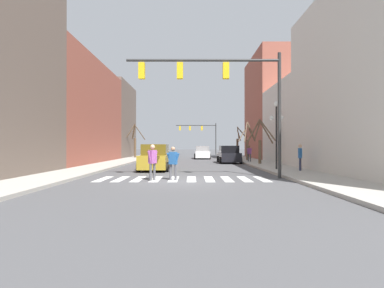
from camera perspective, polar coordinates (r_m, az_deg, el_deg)
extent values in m
plane|color=#4C4C4F|center=(14.49, -1.70, -7.06)|extent=(240.00, 240.00, 0.00)
cube|color=#ADA89E|center=(16.16, -26.31, -6.06)|extent=(2.80, 90.00, 0.15)
cube|color=#ADA89E|center=(15.76, 23.59, -6.22)|extent=(2.80, 90.00, 0.15)
cube|color=#934C3D|center=(30.74, -22.02, 5.51)|extent=(6.00, 15.87, 9.62)
cube|color=#66564C|center=(42.74, -15.55, 4.20)|extent=(6.00, 9.52, 10.11)
cube|color=beige|center=(29.64, 21.23, 3.53)|extent=(6.00, 9.31, 7.36)
cube|color=#934C3D|center=(39.54, 15.89, 6.65)|extent=(6.00, 11.04, 12.98)
cube|color=white|center=(15.96, -16.38, -6.41)|extent=(0.45, 2.60, 0.01)
cube|color=white|center=(15.73, -13.22, -6.51)|extent=(0.45, 2.60, 0.01)
cube|color=white|center=(15.55, -9.97, -6.59)|extent=(0.45, 2.60, 0.01)
cube|color=white|center=(15.41, -6.65, -6.64)|extent=(0.45, 2.60, 0.01)
cube|color=white|center=(15.33, -3.29, -6.68)|extent=(0.45, 2.60, 0.01)
cube|color=white|center=(15.30, 0.10, -6.69)|extent=(0.45, 2.60, 0.01)
cube|color=white|center=(15.33, 3.49, -6.68)|extent=(0.45, 2.60, 0.01)
cube|color=white|center=(15.41, 6.86, -6.64)|extent=(0.45, 2.60, 0.01)
cube|color=white|center=(15.54, 10.18, -6.59)|extent=(0.45, 2.60, 0.01)
cube|color=white|center=(15.72, 13.43, -6.51)|extent=(0.45, 2.60, 0.01)
cylinder|color=#2D2D2D|center=(16.32, 16.52, 5.25)|extent=(0.18, 0.18, 6.56)
cylinder|color=#2D2D2D|center=(16.22, 2.29, 15.65)|extent=(7.99, 0.14, 0.14)
cube|color=yellow|center=(16.16, 6.67, 13.69)|extent=(0.32, 0.28, 0.84)
cube|color=yellow|center=(16.08, -2.10, 13.76)|extent=(0.32, 0.28, 0.84)
cube|color=yellow|center=(16.28, -9.35, 13.59)|extent=(0.32, 0.28, 0.84)
cylinder|color=#2D2D2D|center=(57.40, 4.76, 0.97)|extent=(0.18, 0.18, 5.99)
cylinder|color=#2D2D2D|center=(57.34, 0.95, 3.57)|extent=(7.64, 0.14, 0.14)
cube|color=yellow|center=(57.33, 2.09, 3.02)|extent=(0.32, 0.28, 0.84)
cube|color=yellow|center=(57.30, -0.20, 3.02)|extent=(0.32, 0.28, 0.84)
cube|color=yellow|center=(57.35, -2.11, 3.02)|extent=(0.32, 0.28, 0.84)
cylinder|color=black|center=(20.63, 15.99, 1.15)|extent=(0.12, 0.12, 4.15)
sphere|color=white|center=(20.81, 15.98, 7.37)|extent=(0.36, 0.36, 0.36)
sphere|color=white|center=(20.62, 15.12, 4.85)|extent=(0.31, 0.31, 0.31)
sphere|color=white|center=(20.80, 16.83, 4.81)|extent=(0.31, 0.31, 0.31)
cube|color=#A38423|center=(20.94, -6.79, -3.27)|extent=(1.81, 4.56, 0.89)
cube|color=#594813|center=(20.92, -6.78, -1.06)|extent=(1.66, 2.37, 0.73)
cylinder|color=black|center=(19.46, -4.59, -4.39)|extent=(0.22, 0.64, 0.64)
cylinder|color=black|center=(19.70, -9.96, -4.33)|extent=(0.22, 0.64, 0.64)
cylinder|color=black|center=(22.28, -3.98, -3.87)|extent=(0.22, 0.64, 0.64)
cylinder|color=black|center=(22.49, -8.68, -3.84)|extent=(0.22, 0.64, 0.64)
cube|color=white|center=(38.96, 2.15, -1.96)|extent=(1.80, 4.86, 0.81)
cube|color=gray|center=(38.95, 2.14, -0.88)|extent=(1.66, 2.53, 0.66)
cylinder|color=black|center=(40.46, 0.77, -2.27)|extent=(0.22, 0.64, 0.64)
cylinder|color=black|center=(40.52, 3.37, -2.27)|extent=(0.22, 0.64, 0.64)
cylinder|color=black|center=(37.45, 0.82, -2.43)|extent=(0.22, 0.64, 0.64)
cylinder|color=black|center=(37.51, 3.63, -2.43)|extent=(0.22, 0.64, 0.64)
cube|color=black|center=(29.67, 7.24, -2.45)|extent=(1.87, 4.36, 0.84)
cube|color=black|center=(29.65, 7.24, -0.98)|extent=(1.72, 2.27, 0.69)
cylinder|color=black|center=(30.92, 5.17, -2.88)|extent=(0.22, 0.64, 0.64)
cylinder|color=black|center=(31.15, 8.68, -2.85)|extent=(0.22, 0.64, 0.64)
cylinder|color=black|center=(28.24, 5.65, -3.12)|extent=(0.22, 0.64, 0.64)
cylinder|color=black|center=(28.48, 9.48, -3.09)|extent=(0.22, 0.64, 0.64)
cylinder|color=#4C4C51|center=(29.77, 11.26, -2.59)|extent=(0.11, 0.11, 0.74)
cylinder|color=#4C4C51|center=(29.94, 10.88, -2.57)|extent=(0.11, 0.11, 0.74)
cube|color=#9E4C93|center=(29.84, 11.07, -1.32)|extent=(0.38, 0.41, 0.58)
sphere|color=brown|center=(29.83, 11.07, -0.50)|extent=(0.21, 0.21, 0.21)
cylinder|color=#9E4C93|center=(29.70, 11.37, -1.40)|extent=(0.22, 0.25, 0.56)
cylinder|color=#9E4C93|center=(29.97, 10.78, -1.39)|extent=(0.22, 0.25, 0.56)
cylinder|color=#282D47|center=(19.77, 20.08, -3.67)|extent=(0.12, 0.12, 0.78)
cylinder|color=#282D47|center=(20.05, 20.14, -3.62)|extent=(0.12, 0.12, 0.78)
cube|color=#235693|center=(19.88, 20.11, -1.64)|extent=(0.36, 0.44, 0.61)
sphere|color=tan|center=(19.88, 20.10, -0.34)|extent=(0.22, 0.22, 0.22)
cylinder|color=#235693|center=(19.66, 20.05, -1.77)|extent=(0.19, 0.28, 0.59)
cylinder|color=#235693|center=(20.10, 20.16, -1.74)|extent=(0.19, 0.28, 0.59)
cylinder|color=#4C4C51|center=(14.69, -7.68, -5.33)|extent=(0.12, 0.12, 0.83)
cylinder|color=#4C4C51|center=(14.93, -6.99, -5.25)|extent=(0.12, 0.12, 0.83)
cube|color=#9E4C93|center=(14.77, -7.33, -2.41)|extent=(0.40, 0.47, 0.66)
sphere|color=tan|center=(14.76, -7.33, -0.55)|extent=(0.23, 0.23, 0.23)
cylinder|color=#9E4C93|center=(14.58, -7.87, -2.61)|extent=(0.22, 0.29, 0.64)
cylinder|color=#9E4C93|center=(14.96, -6.79, -2.56)|extent=(0.22, 0.29, 0.64)
cylinder|color=#4C4C51|center=(14.87, -3.92, -5.37)|extent=(0.12, 0.12, 0.78)
cylinder|color=#4C4C51|center=(14.74, -2.94, -5.42)|extent=(0.12, 0.12, 0.78)
cube|color=#235693|center=(14.76, -3.43, -2.70)|extent=(0.44, 0.35, 0.61)
sphere|color=#8C664C|center=(14.75, -3.43, -0.95)|extent=(0.22, 0.22, 0.22)
cylinder|color=#235693|center=(14.87, -4.18, -2.84)|extent=(0.28, 0.19, 0.60)
cylinder|color=#235693|center=(14.66, -2.67, -2.87)|extent=(0.28, 0.19, 0.60)
cylinder|color=brown|center=(40.19, -10.59, -0.70)|extent=(0.30, 0.30, 2.55)
cylinder|color=brown|center=(40.50, -9.64, 2.12)|extent=(1.27, 0.91, 1.92)
cylinder|color=brown|center=(40.65, -10.86, 2.42)|extent=(0.63, 0.87, 1.96)
cylinder|color=brown|center=(40.47, -10.81, 2.08)|extent=(0.51, 0.52, 1.57)
cylinder|color=brown|center=(40.22, -11.51, 2.28)|extent=(1.37, 0.41, 2.18)
cylinder|color=brown|center=(42.79, 8.84, -0.69)|extent=(0.29, 0.29, 2.54)
cylinder|color=brown|center=(43.13, 9.14, 1.61)|extent=(0.68, 0.70, 1.52)
cylinder|color=brown|center=(42.45, 8.99, 2.00)|extent=(0.22, 0.87, 1.98)
cylinder|color=brown|center=(42.63, 9.79, 2.05)|extent=(1.43, 0.79, 1.79)
cylinder|color=brown|center=(26.48, 13.00, -1.46)|extent=(0.26, 0.26, 2.04)
cylinder|color=brown|center=(26.71, 12.49, 2.32)|extent=(0.49, 0.61, 1.62)
cylinder|color=brown|center=(26.07, 14.43, 2.56)|extent=(1.09, 1.32, 1.88)
cylinder|color=brown|center=(26.50, 11.85, 2.46)|extent=(1.16, 0.35, 2.08)
cylinder|color=brown|center=(26.15, 14.17, 2.18)|extent=(0.96, 1.08, 1.99)
cylinder|color=brown|center=(33.10, 10.68, -1.12)|extent=(0.26, 0.26, 2.17)
cylinder|color=brown|center=(33.36, 11.37, 2.06)|extent=(0.98, 0.42, 1.77)
cylinder|color=brown|center=(33.22, 11.42, 2.36)|extent=(1.00, 0.14, 2.16)
cylinder|color=brown|center=(32.41, 10.40, 2.23)|extent=(0.63, 1.46, 2.20)
cylinder|color=brown|center=(32.49, 9.83, 1.91)|extent=(1.17, 1.22, 1.74)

